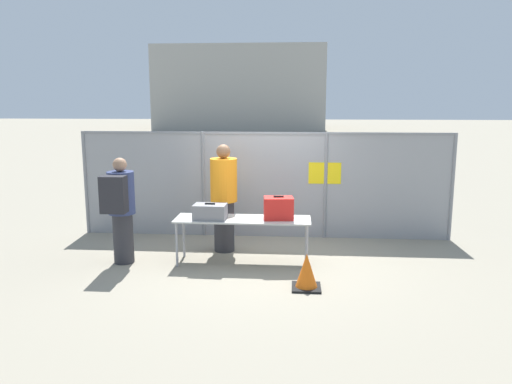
# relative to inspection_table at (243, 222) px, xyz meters

# --- Properties ---
(ground_plane) EXTENTS (120.00, 120.00, 0.00)m
(ground_plane) POSITION_rel_inspection_table_xyz_m (0.23, 0.20, -0.68)
(ground_plane) COLOR gray
(fence_section) EXTENTS (7.00, 0.07, 2.00)m
(fence_section) POSITION_rel_inspection_table_xyz_m (0.24, 1.61, 0.37)
(fence_section) COLOR gray
(fence_section) RESTS_ON ground_plane
(inspection_table) EXTENTS (2.15, 0.63, 0.73)m
(inspection_table) POSITION_rel_inspection_table_xyz_m (0.00, 0.00, 0.00)
(inspection_table) COLOR #B2B2AD
(inspection_table) RESTS_ON ground_plane
(suitcase_grey) EXTENTS (0.52, 0.34, 0.26)m
(suitcase_grey) POSITION_rel_inspection_table_xyz_m (-0.51, -0.09, 0.17)
(suitcase_grey) COLOR slate
(suitcase_grey) RESTS_ON inspection_table
(suitcase_red) EXTENTS (0.49, 0.36, 0.37)m
(suitcase_red) POSITION_rel_inspection_table_xyz_m (0.57, 0.01, 0.23)
(suitcase_red) COLOR red
(suitcase_red) RESTS_ON inspection_table
(traveler_hooded) EXTENTS (0.42, 0.65, 1.70)m
(traveler_hooded) POSITION_rel_inspection_table_xyz_m (-1.91, -0.19, 0.26)
(traveler_hooded) COLOR #2D2D33
(traveler_hooded) RESTS_ON ground_plane
(security_worker_near) EXTENTS (0.46, 0.46, 1.85)m
(security_worker_near) POSITION_rel_inspection_table_xyz_m (-0.39, 0.63, 0.28)
(security_worker_near) COLOR #2D2D33
(security_worker_near) RESTS_ON ground_plane
(utility_trailer) EXTENTS (3.38, 2.21, 0.67)m
(utility_trailer) POSITION_rel_inspection_table_xyz_m (0.68, 3.31, -0.29)
(utility_trailer) COLOR #4C6B47
(utility_trailer) RESTS_ON ground_plane
(distant_hangar) EXTENTS (14.51, 12.34, 7.10)m
(distant_hangar) POSITION_rel_inspection_table_xyz_m (-3.99, 39.81, 2.87)
(distant_hangar) COLOR #999993
(distant_hangar) RESTS_ON ground_plane
(traffic_cone) EXTENTS (0.40, 0.40, 0.50)m
(traffic_cone) POSITION_rel_inspection_table_xyz_m (0.99, -1.04, -0.44)
(traffic_cone) COLOR black
(traffic_cone) RESTS_ON ground_plane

